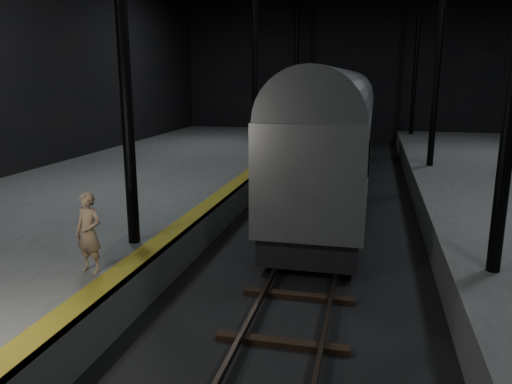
% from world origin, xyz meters
% --- Properties ---
extents(ground, '(44.00, 44.00, 0.00)m').
position_xyz_m(ground, '(0.00, 0.00, 0.00)').
color(ground, black).
rests_on(ground, ground).
extents(platform_left, '(9.00, 43.80, 1.00)m').
position_xyz_m(platform_left, '(-7.50, 0.00, 0.50)').
color(platform_left, '#50504D').
rests_on(platform_left, ground).
extents(tactile_strip, '(0.50, 43.80, 0.01)m').
position_xyz_m(tactile_strip, '(-3.25, 0.00, 1.00)').
color(tactile_strip, olive).
rests_on(tactile_strip, platform_left).
extents(track, '(2.40, 43.00, 0.24)m').
position_xyz_m(track, '(0.00, 0.00, 0.07)').
color(track, '#3F3328').
rests_on(track, ground).
extents(train, '(2.72, 18.15, 4.85)m').
position_xyz_m(train, '(-0.00, 5.93, 2.71)').
color(train, '#989A9F').
rests_on(train, ground).
extents(woman, '(0.63, 0.47, 1.57)m').
position_xyz_m(woman, '(-3.80, -5.81, 1.78)').
color(woman, '#A18263').
rests_on(woman, platform_left).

